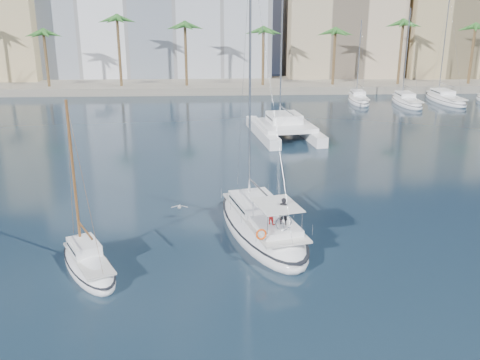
{
  "coord_description": "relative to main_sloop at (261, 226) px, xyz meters",
  "views": [
    {
      "loc": [
        -1.13,
        -30.32,
        13.9
      ],
      "look_at": [
        0.37,
        1.5,
        3.33
      ],
      "focal_mm": 40.0,
      "sensor_mm": 36.0,
      "label": 1
    }
  ],
  "objects": [
    {
      "name": "moored_yacht_b",
      "position": [
        24.81,
        44.34,
        -0.54
      ],
      "size": [
        3.32,
        10.83,
        13.72
      ],
      "primitive_type": null,
      "rotation": [
        0.0,
        0.0,
        -0.02
      ],
      "color": "white",
      "rests_on": "ground"
    },
    {
      "name": "building_tan_right",
      "position": [
        40.31,
        67.34,
        8.46
      ],
      "size": [
        18.0,
        12.0,
        18.0
      ],
      "primitive_type": "cube",
      "color": "tan",
      "rests_on": "ground"
    },
    {
      "name": "building_beige",
      "position": [
        20.31,
        69.34,
        9.46
      ],
      "size": [
        20.0,
        14.0,
        20.0
      ],
      "primitive_type": "cube",
      "color": "tan",
      "rests_on": "ground"
    },
    {
      "name": "palm_centre",
      "position": [
        -1.69,
        56.34,
        9.74
      ],
      "size": [
        3.6,
        3.6,
        12.3
      ],
      "color": "brown",
      "rests_on": "ground"
    },
    {
      "name": "palm_right",
      "position": [
        32.31,
        56.34,
        9.74
      ],
      "size": [
        3.6,
        3.6,
        12.3
      ],
      "color": "brown",
      "rests_on": "ground"
    },
    {
      "name": "quay",
      "position": [
        -1.69,
        60.34,
        0.06
      ],
      "size": [
        120.0,
        14.0,
        1.2
      ],
      "primitive_type": "cube",
      "color": "gray",
      "rests_on": "ground"
    },
    {
      "name": "palm_left",
      "position": [
        -35.69,
        56.34,
        9.74
      ],
      "size": [
        3.6,
        3.6,
        12.3
      ],
      "color": "brown",
      "rests_on": "ground"
    },
    {
      "name": "seagull",
      "position": [
        -5.31,
        2.73,
        0.32
      ],
      "size": [
        1.15,
        0.49,
        0.21
      ],
      "color": "silver",
      "rests_on": "ground"
    },
    {
      "name": "building_modern",
      "position": [
        -13.69,
        72.34,
        13.46
      ],
      "size": [
        42.0,
        16.0,
        28.0
      ],
      "primitive_type": "cube",
      "color": "white",
      "rests_on": "ground"
    },
    {
      "name": "catamaran",
      "position": [
        4.71,
        25.98,
        0.61
      ],
      "size": [
        7.62,
        12.8,
        17.63
      ],
      "rotation": [
        0.0,
        0.0,
        0.13
      ],
      "color": "white",
      "rests_on": "ground"
    },
    {
      "name": "moored_yacht_c",
      "position": [
        31.31,
        46.34,
        -0.54
      ],
      "size": [
        3.98,
        12.33,
        15.54
      ],
      "primitive_type": null,
      "rotation": [
        0.0,
        0.0,
        0.03
      ],
      "color": "white",
      "rests_on": "ground"
    },
    {
      "name": "main_sloop",
      "position": [
        0.0,
        0.0,
        0.0
      ],
      "size": [
        6.72,
        12.72,
        18.02
      ],
      "rotation": [
        0.0,
        0.0,
        0.25
      ],
      "color": "white",
      "rests_on": "ground"
    },
    {
      "name": "moored_yacht_a",
      "position": [
        18.31,
        46.34,
        -0.54
      ],
      "size": [
        3.37,
        9.52,
        11.9
      ],
      "primitive_type": null,
      "rotation": [
        0.0,
        0.0,
        -0.07
      ],
      "color": "white",
      "rests_on": "ground"
    },
    {
      "name": "ground",
      "position": [
        -1.69,
        -0.66,
        -0.54
      ],
      "size": [
        160.0,
        160.0,
        0.0
      ],
      "primitive_type": "plane",
      "color": "black",
      "rests_on": "ground"
    },
    {
      "name": "small_sloop",
      "position": [
        -9.85,
        -4.43,
        -0.16
      ],
      "size": [
        5.04,
        6.98,
        9.73
      ],
      "rotation": [
        0.0,
        0.0,
        0.49
      ],
      "color": "white",
      "rests_on": "ground"
    }
  ]
}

